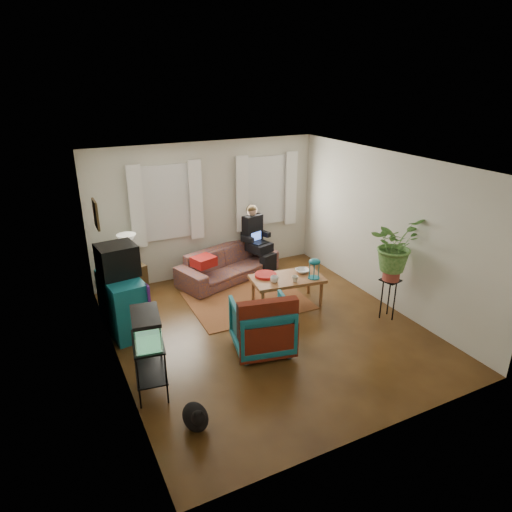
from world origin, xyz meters
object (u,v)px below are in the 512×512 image
coffee_table (287,291)px  side_table (131,282)px  sofa (228,260)px  aquarium_stand (150,367)px  armchair (262,324)px  plant_stand (388,299)px  dresser (123,304)px

coffee_table → side_table: bearing=156.9°
sofa → aquarium_stand: 3.51m
armchair → plant_stand: armchair is taller
sofa → plant_stand: sofa is taller
side_table → dresser: bearing=-108.1°
armchair → plant_stand: (2.26, -0.10, -0.07)m
plant_stand → coffee_table: bearing=137.0°
dresser → coffee_table: size_ratio=0.82×
dresser → coffee_table: 2.73m
aquarium_stand → coffee_table: bearing=34.7°
sofa → armchair: 2.54m
coffee_table → plant_stand: (1.23, -1.15, 0.09)m
plant_stand → dresser: bearing=158.8°
side_table → armchair: 2.80m
aquarium_stand → armchair: 1.69m
plant_stand → sofa: bearing=123.6°
side_table → aquarium_stand: (-0.35, -2.70, 0.05)m
sofa → plant_stand: 3.10m
armchair → coffee_table: bearing=-122.3°
dresser → plant_stand: 4.21m
side_table → aquarium_stand: aquarium_stand is taller
coffee_table → sofa: bearing=116.5°
aquarium_stand → coffee_table: (2.70, 1.29, -0.11)m
side_table → coffee_table: side_table is taller
sofa → dresser: 2.45m
dresser → aquarium_stand: 1.66m
side_table → dresser: size_ratio=0.63×
dresser → side_table: bearing=65.1°
side_table → armchair: armchair is taller
side_table → armchair: bearing=-61.7°
side_table → sofa: bearing=0.7°
aquarium_stand → plant_stand: size_ratio=1.07×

